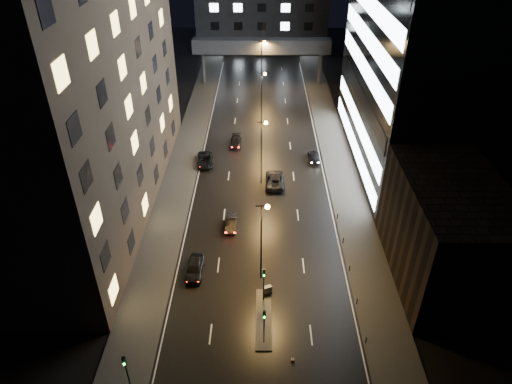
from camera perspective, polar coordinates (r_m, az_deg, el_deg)
ground at (r=78.99m, az=0.66°, el=5.82°), size 160.00×160.00×0.00m
sidewalk_left at (r=75.58m, az=-8.89°, el=4.08°), size 5.00×110.00×0.15m
sidewalk_right at (r=75.64m, az=10.19°, el=3.96°), size 5.00×110.00×0.15m
building_left at (r=60.69m, az=-21.82°, el=15.20°), size 15.00×48.00×40.00m
building_right_low at (r=53.58m, az=22.65°, el=-4.62°), size 10.00×18.00×12.00m
building_right_glass at (r=71.93m, az=22.46°, el=19.80°), size 20.00×36.00×45.00m
building_far at (r=130.14m, az=0.72°, el=22.88°), size 34.00×14.00×25.00m
skybridge at (r=103.84m, az=0.71°, el=17.72°), size 30.00×3.00×10.00m
median_island at (r=48.70m, az=0.97°, el=-15.50°), size 1.60×8.00×0.15m
traffic_signal_near at (r=48.20m, az=0.99°, el=-10.90°), size 0.28×0.34×4.40m
traffic_signal_far at (r=44.45m, az=1.02°, el=-15.89°), size 0.28×0.34×4.40m
traffic_signal_corner at (r=43.03m, az=-15.96°, el=-20.40°), size 0.28×0.34×4.40m
bollard_row at (r=52.52m, az=12.04°, el=-11.27°), size 0.12×25.12×0.90m
streetlight_near at (r=48.55m, az=0.85°, el=-5.13°), size 1.45×0.50×10.15m
streetlight_mid_a at (r=65.34m, az=0.82°, el=5.94°), size 1.45×0.50×10.15m
streetlight_mid_b at (r=83.56m, az=0.80°, el=12.34°), size 1.45×0.50×10.15m
streetlight_far at (r=102.45m, az=0.79°, el=16.42°), size 1.45×0.50×10.15m
car_away_a at (r=53.27m, az=-7.66°, el=-9.40°), size 1.99×4.72×1.59m
car_away_b at (r=59.56m, az=-3.12°, el=-3.86°), size 1.48×4.09×1.34m
car_away_c at (r=73.56m, az=-6.39°, el=3.99°), size 2.89×5.43×1.45m
car_away_d at (r=78.88m, az=-2.52°, el=6.28°), size 1.87×4.46×1.29m
car_toward_a at (r=67.96m, az=2.35°, el=1.56°), size 2.77×5.85×1.61m
car_toward_b at (r=74.86m, az=7.23°, el=4.41°), size 1.81×4.41×1.28m
utility_cabinet at (r=50.51m, az=1.43°, el=-12.17°), size 1.00×0.76×1.08m
cone_b at (r=45.51m, az=4.62°, el=-20.13°), size 0.50×0.50×0.55m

